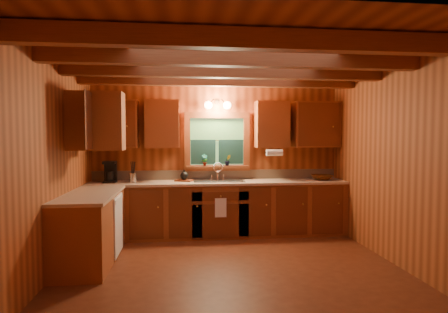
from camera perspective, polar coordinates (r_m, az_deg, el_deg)
room at (r=4.52m, az=1.13°, el=-1.16°), size 4.20×4.20×4.20m
ceiling_beams at (r=4.59m, az=1.14°, el=13.81°), size 4.20×2.54×0.18m
base_cabinets at (r=5.88m, az=-5.37°, el=-8.76°), size 4.20×2.22×0.86m
countertop at (r=5.81m, az=-5.26°, el=-4.40°), size 4.20×2.24×0.04m
backsplash at (r=6.42m, az=-1.08°, el=-2.79°), size 4.20×0.02×0.16m
dishwasher_panel at (r=5.36m, az=-15.90°, el=-10.02°), size 0.02×0.60×0.80m
upper_cabinets at (r=5.90m, az=-6.16°, el=5.04°), size 4.19×1.77×0.78m
window at (r=6.37m, az=-1.07°, el=2.11°), size 1.12×0.08×1.00m
window_sill at (r=6.34m, az=-1.02°, el=-1.59°), size 1.06×0.14×0.04m
wall_sconce at (r=6.27m, az=-0.97°, el=7.91°), size 0.45×0.21×0.17m
paper_towel_roll at (r=6.20m, az=7.73°, el=0.59°), size 0.27×0.11×0.11m
dish_towel at (r=5.87m, az=-0.51°, el=-7.87°), size 0.18×0.01×0.30m
sink at (r=6.15m, az=-0.83°, el=-4.21°), size 0.82×0.48×0.43m
coffee_maker at (r=6.26m, az=-17.07°, el=-2.26°), size 0.19×0.25×0.34m
utensil_crock at (r=6.15m, az=-13.84°, el=-3.10°), size 0.12×0.12×0.34m
cutting_board at (r=6.17m, az=-6.13°, el=-3.67°), size 0.33×0.29×0.02m
teakettle at (r=6.17m, az=-6.13°, el=-2.94°), size 0.13×0.13×0.17m
wicker_basket at (r=6.53m, az=14.78°, el=-3.11°), size 0.39×0.39×0.09m
potted_plant_left at (r=6.31m, az=-3.01°, el=-0.52°), size 0.12×0.09×0.20m
potted_plant_right at (r=6.32m, az=0.57°, el=-0.57°), size 0.12×0.10×0.19m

